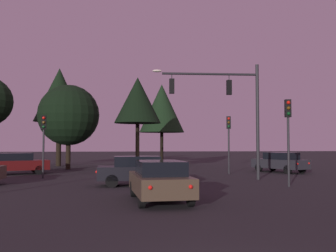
% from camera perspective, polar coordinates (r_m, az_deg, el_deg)
% --- Properties ---
extents(ground_plane, '(168.00, 168.00, 0.00)m').
position_cam_1_polar(ground_plane, '(30.03, -3.63, -6.81)').
color(ground_plane, black).
rests_on(ground_plane, ground).
extents(traffic_signal_mast_arm, '(6.52, 0.52, 7.04)m').
position_cam_1_polar(traffic_signal_mast_arm, '(23.67, 8.91, 3.78)').
color(traffic_signal_mast_arm, '#232326').
rests_on(traffic_signal_mast_arm, ground).
extents(traffic_light_corner_left, '(0.34, 0.37, 4.41)m').
position_cam_1_polar(traffic_light_corner_left, '(20.35, 17.43, 0.16)').
color(traffic_light_corner_left, '#232326').
rests_on(traffic_light_corner_left, ground).
extents(traffic_light_corner_right, '(0.33, 0.37, 3.97)m').
position_cam_1_polar(traffic_light_corner_right, '(25.41, -18.00, -1.05)').
color(traffic_light_corner_right, '#232326').
rests_on(traffic_light_corner_right, ground).
extents(traffic_light_median, '(0.34, 0.37, 4.16)m').
position_cam_1_polar(traffic_light_median, '(28.04, 9.01, -1.03)').
color(traffic_light_median, '#232326').
rests_on(traffic_light_median, ground).
extents(car_nearside_lane, '(2.23, 4.56, 1.52)m').
position_cam_1_polar(car_nearside_lane, '(14.57, -1.26, -8.02)').
color(car_nearside_lane, '#473828').
rests_on(car_nearside_lane, ground).
extents(car_crossing_right, '(4.47, 1.84, 1.52)m').
position_cam_1_polar(car_crossing_right, '(20.12, -4.30, -6.56)').
color(car_crossing_right, black).
rests_on(car_crossing_right, ground).
extents(car_far_lane, '(3.45, 4.65, 1.52)m').
position_cam_1_polar(car_far_lane, '(30.49, 16.32, -5.15)').
color(car_far_lane, '#232328').
rests_on(car_far_lane, ground).
extents(car_parked_lot, '(4.65, 3.36, 1.52)m').
position_cam_1_polar(car_parked_lot, '(29.41, -21.62, -5.16)').
color(car_parked_lot, '#4C0F0F').
rests_on(car_parked_lot, ground).
extents(tree_behind_sign, '(3.67, 3.67, 7.43)m').
position_cam_1_polar(tree_behind_sign, '(30.35, -4.54, 3.81)').
color(tree_behind_sign, black).
rests_on(tree_behind_sign, ground).
extents(tree_left_far, '(4.90, 4.90, 9.69)m').
position_cam_1_polar(tree_left_far, '(39.52, -15.85, 4.42)').
color(tree_left_far, black).
rests_on(tree_left_far, ground).
extents(tree_right_cluster, '(4.66, 4.66, 8.40)m').
position_cam_1_polar(tree_right_cluster, '(40.00, -0.93, 2.63)').
color(tree_right_cluster, black).
rests_on(tree_right_cluster, ground).
extents(tree_lot_edge, '(5.22, 5.22, 7.26)m').
position_cam_1_polar(tree_lot_edge, '(34.11, -14.54, 1.56)').
color(tree_lot_edge, black).
rests_on(tree_lot_edge, ground).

